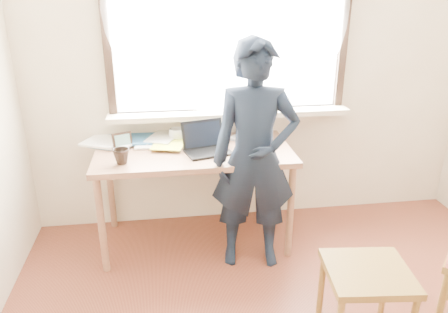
{
  "coord_description": "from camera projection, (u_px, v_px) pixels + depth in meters",
  "views": [
    {
      "loc": [
        -0.71,
        -1.29,
        1.86
      ],
      "look_at": [
        -0.39,
        0.95,
        0.96
      ],
      "focal_mm": 35.0,
      "sensor_mm": 36.0,
      "label": 1
    }
  ],
  "objects": [
    {
      "name": "picture_frame",
      "position": [
        122.0,
        141.0,
        3.13
      ],
      "size": [
        0.14,
        0.07,
        0.11
      ],
      "color": "black",
      "rests_on": "desk"
    },
    {
      "name": "person",
      "position": [
        255.0,
        158.0,
        2.89
      ],
      "size": [
        0.61,
        0.44,
        1.57
      ],
      "primitive_type": "imported",
      "rotation": [
        0.0,
        0.0,
        -0.12
      ],
      "color": "black",
      "rests_on": "ground"
    },
    {
      "name": "mug_dark",
      "position": [
        121.0,
        156.0,
        2.87
      ],
      "size": [
        0.14,
        0.14,
        0.1
      ],
      "primitive_type": "imported",
      "rotation": [
        0.0,
        0.0,
        -0.36
      ],
      "color": "black",
      "rests_on": "desk"
    },
    {
      "name": "room_shell",
      "position": [
        355.0,
        52.0,
        1.55
      ],
      "size": [
        3.52,
        4.02,
        2.61
      ],
      "color": "beige",
      "rests_on": "ground"
    },
    {
      "name": "work_chair",
      "position": [
        367.0,
        281.0,
        2.34
      ],
      "size": [
        0.48,
        0.46,
        0.45
      ],
      "color": "olive",
      "rests_on": "ground"
    },
    {
      "name": "book_a",
      "position": [
        144.0,
        140.0,
        3.29
      ],
      "size": [
        0.24,
        0.3,
        0.03
      ],
      "primitive_type": "imported",
      "rotation": [
        0.0,
        0.0,
        0.15
      ],
      "color": "white",
      "rests_on": "desk"
    },
    {
      "name": "desk",
      "position": [
        194.0,
        160.0,
        3.16
      ],
      "size": [
        1.4,
        0.7,
        0.75
      ],
      "color": "#8A6045",
      "rests_on": "ground"
    },
    {
      "name": "desk_clutter",
      "position": [
        128.0,
        141.0,
        3.24
      ],
      "size": [
        0.78,
        0.49,
        0.05
      ],
      "color": "white",
      "rests_on": "desk"
    },
    {
      "name": "mouse",
      "position": [
        257.0,
        149.0,
        3.09
      ],
      "size": [
        0.09,
        0.06,
        0.03
      ],
      "primitive_type": "ellipsoid",
      "color": "black",
      "rests_on": "desk"
    },
    {
      "name": "book_b",
      "position": [
        237.0,
        134.0,
        3.42
      ],
      "size": [
        0.32,
        0.33,
        0.02
      ],
      "primitive_type": "imported",
      "rotation": [
        0.0,
        0.0,
        -0.7
      ],
      "color": "white",
      "rests_on": "desk"
    },
    {
      "name": "laptop",
      "position": [
        206.0,
        144.0,
        3.09
      ],
      "size": [
        0.36,
        0.32,
        0.21
      ],
      "color": "black",
      "rests_on": "desk"
    },
    {
      "name": "mug_white",
      "position": [
        177.0,
        135.0,
        3.29
      ],
      "size": [
        0.17,
        0.17,
        0.1
      ],
      "primitive_type": "imported",
      "rotation": [
        0.0,
        0.0,
        0.6
      ],
      "color": "white",
      "rests_on": "desk"
    }
  ]
}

